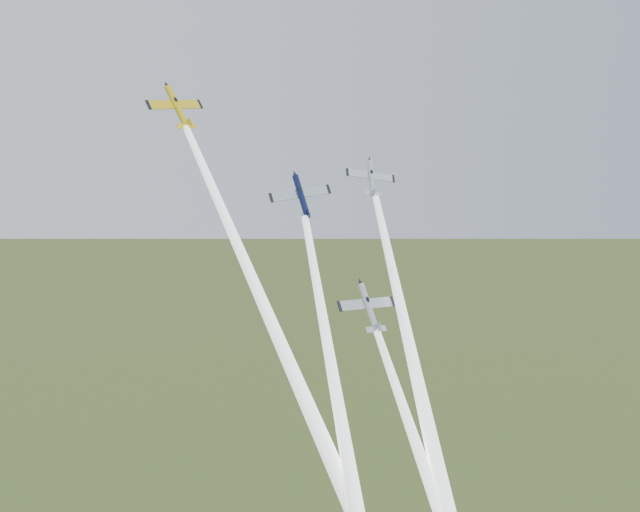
{
  "coord_description": "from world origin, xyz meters",
  "views": [
    {
      "loc": [
        -41.04,
        -101.97,
        105.34
      ],
      "look_at": [
        0.0,
        -6.0,
        92.0
      ],
      "focal_mm": 45.0,
      "sensor_mm": 36.0,
      "label": 1
    }
  ],
  "objects_px": {
    "plane_silver_right": "(371,178)",
    "plane_silver_low": "(369,307)",
    "plane_navy": "(301,196)",
    "plane_yellow": "(177,107)"
  },
  "relations": [
    {
      "from": "plane_yellow",
      "to": "plane_silver_low",
      "type": "relative_size",
      "value": 1.01
    },
    {
      "from": "plane_yellow",
      "to": "plane_navy",
      "type": "bearing_deg",
      "value": -49.71
    },
    {
      "from": "plane_navy",
      "to": "plane_silver_right",
      "type": "height_order",
      "value": "plane_silver_right"
    },
    {
      "from": "plane_silver_low",
      "to": "plane_yellow",
      "type": "bearing_deg",
      "value": 133.89
    },
    {
      "from": "plane_silver_right",
      "to": "plane_silver_low",
      "type": "xyz_separation_m",
      "value": [
        -5.81,
        -11.02,
        -16.29
      ]
    },
    {
      "from": "plane_navy",
      "to": "plane_silver_low",
      "type": "height_order",
      "value": "plane_navy"
    },
    {
      "from": "plane_yellow",
      "to": "plane_navy",
      "type": "distance_m",
      "value": 20.44
    },
    {
      "from": "plane_yellow",
      "to": "plane_silver_low",
      "type": "height_order",
      "value": "plane_yellow"
    },
    {
      "from": "plane_silver_right",
      "to": "plane_silver_low",
      "type": "distance_m",
      "value": 20.51
    },
    {
      "from": "plane_yellow",
      "to": "plane_navy",
      "type": "height_order",
      "value": "plane_yellow"
    }
  ]
}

